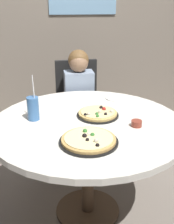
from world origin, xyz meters
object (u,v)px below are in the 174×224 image
at_px(diner_child, 80,116).
at_px(soda_cup, 33,108).
at_px(plate_small, 116,98).
at_px(pizza_cheese, 89,140).
at_px(sauce_bowl, 137,123).
at_px(dining_table, 88,134).
at_px(chair_wooden, 78,105).
at_px(pizza_veggie, 98,114).

distance_m(diner_child, soda_cup, 0.81).
bearing_deg(soda_cup, plate_small, 29.31).
height_order(pizza_cheese, sauce_bowl, pizza_cheese).
distance_m(dining_table, diner_child, 0.73).
xyz_separation_m(chair_wooden, plate_small, (0.28, -0.45, 0.22)).
distance_m(pizza_veggie, sauce_bowl, 0.30).
bearing_deg(pizza_veggie, soda_cup, -178.08).
relative_size(chair_wooden, soda_cup, 3.10).
xyz_separation_m(pizza_veggie, pizza_cheese, (-0.11, -0.38, -0.00)).
height_order(pizza_veggie, plate_small, pizza_veggie).
height_order(pizza_veggie, sauce_bowl, pizza_veggie).
bearing_deg(plate_small, dining_table, -122.58).
bearing_deg(chair_wooden, diner_child, -86.75).
height_order(dining_table, sauce_bowl, sauce_bowl).
distance_m(chair_wooden, sauce_bowl, 1.06).
height_order(diner_child, pizza_cheese, diner_child).
xyz_separation_m(diner_child, soda_cup, (-0.37, -0.63, 0.35)).
relative_size(dining_table, pizza_cheese, 3.78).
bearing_deg(pizza_cheese, plate_small, 67.35).
xyz_separation_m(soda_cup, plate_small, (0.64, 0.36, -0.08)).
relative_size(dining_table, pizza_veggie, 4.45).
relative_size(chair_wooden, pizza_veggie, 3.25).
distance_m(dining_table, soda_cup, 0.41).
xyz_separation_m(dining_table, soda_cup, (-0.36, 0.08, 0.17)).
relative_size(pizza_cheese, sauce_bowl, 4.93).
height_order(soda_cup, plate_small, soda_cup).
relative_size(dining_table, chair_wooden, 1.37).
height_order(chair_wooden, pizza_cheese, chair_wooden).
bearing_deg(dining_table, diner_child, 89.62).
relative_size(diner_child, sauce_bowl, 15.46).
bearing_deg(pizza_veggie, plate_small, 60.13).
height_order(chair_wooden, pizza_veggie, chair_wooden).
relative_size(chair_wooden, plate_small, 5.28).
xyz_separation_m(pizza_cheese, plate_small, (0.30, 0.73, -0.01)).
height_order(chair_wooden, plate_small, chair_wooden).
xyz_separation_m(dining_table, pizza_veggie, (0.08, 0.09, 0.11)).
relative_size(pizza_veggie, plate_small, 1.63).
distance_m(chair_wooden, diner_child, 0.19).
bearing_deg(dining_table, plate_small, 57.42).
xyz_separation_m(chair_wooden, diner_child, (0.01, -0.18, -0.05)).
xyz_separation_m(chair_wooden, pizza_veggie, (0.09, -0.80, 0.24)).
distance_m(chair_wooden, pizza_cheese, 1.20).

